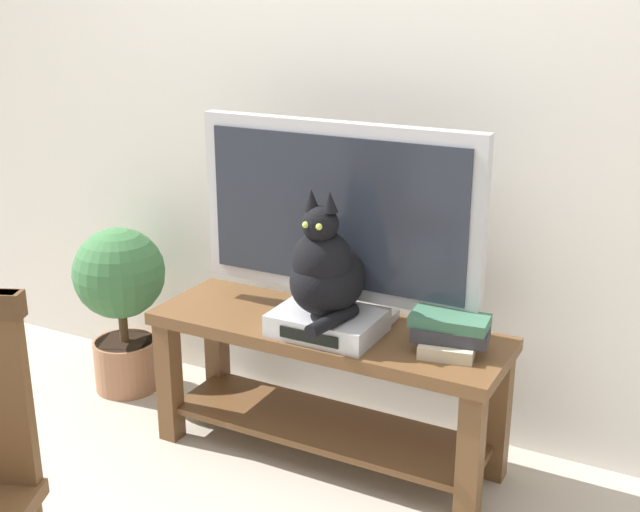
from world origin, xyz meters
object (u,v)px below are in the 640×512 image
at_px(tv, 337,218).
at_px(cat, 326,270).
at_px(tv_stand, 327,368).
at_px(media_box, 327,323).
at_px(potted_plant, 121,295).
at_px(book_stack, 450,334).

xyz_separation_m(tv, cat, (0.03, -0.15, -0.13)).
height_order(tv_stand, media_box, media_box).
bearing_deg(tv_stand, tv, 89.98).
bearing_deg(media_box, potted_plant, 171.95).
height_order(media_box, book_stack, book_stack).
relative_size(tv, potted_plant, 1.46).
bearing_deg(tv_stand, book_stack, -1.01).
xyz_separation_m(tv, media_box, (0.03, -0.13, -0.32)).
bearing_deg(potted_plant, media_box, -8.05).
bearing_deg(potted_plant, cat, -8.91).
bearing_deg(media_box, book_stack, 7.58).
xyz_separation_m(tv_stand, tv, (0.00, 0.07, 0.51)).
relative_size(tv, cat, 2.40).
height_order(tv, book_stack, tv).
xyz_separation_m(tv_stand, cat, (0.03, -0.08, 0.38)).
relative_size(tv_stand, tv, 1.23).
bearing_deg(cat, potted_plant, 171.09).
xyz_separation_m(cat, potted_plant, (-1.00, 0.16, -0.32)).
height_order(media_box, potted_plant, potted_plant).
distance_m(tv, media_box, 0.35).
bearing_deg(book_stack, tv_stand, 178.99).
bearing_deg(tv, book_stack, -10.42).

